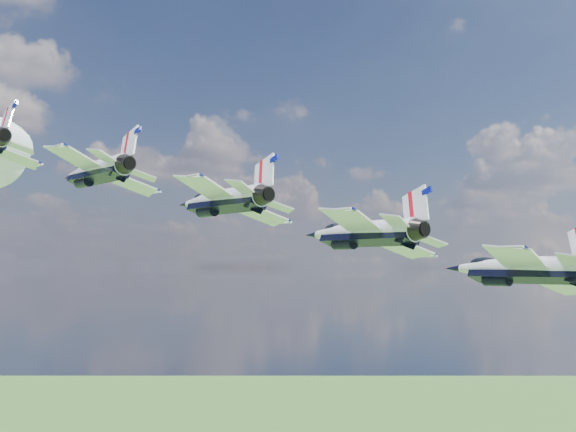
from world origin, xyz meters
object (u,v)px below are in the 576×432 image
jet_1 (94,171)px  jet_2 (220,200)px  jet_4 (516,269)px  jet_3 (360,233)px

jet_1 → jet_2: (8.85, -9.45, -3.10)m
jet_1 → jet_4: (26.54, -28.35, -9.31)m
jet_2 → jet_4: size_ratio=1.00×
jet_4 → jet_2: bearing=126.8°
jet_2 → jet_4: (17.69, -18.90, -6.21)m
jet_1 → jet_3: (17.69, -18.90, -6.21)m
jet_1 → jet_2: size_ratio=1.00×
jet_2 → jet_4: jet_2 is taller
jet_3 → jet_4: size_ratio=1.00×
jet_4 → jet_3: bearing=126.8°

